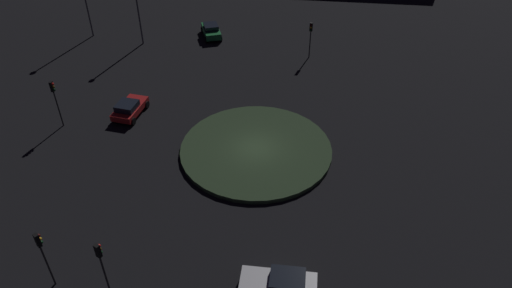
# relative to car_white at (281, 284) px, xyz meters

# --- Properties ---
(ground_plane) EXTENTS (119.09, 119.09, 0.00)m
(ground_plane) POSITION_rel_car_white_xyz_m (0.28, 13.30, -0.75)
(ground_plane) COLOR black
(roundabout_island) EXTENTS (12.16, 12.16, 0.35)m
(roundabout_island) POSITION_rel_car_white_xyz_m (0.28, 13.30, -0.57)
(roundabout_island) COLOR #2D4228
(roundabout_island) RESTS_ON ground_plane
(car_white) EXTENTS (4.77, 2.95, 1.42)m
(car_white) POSITION_rel_car_white_xyz_m (0.00, 0.00, 0.00)
(car_white) COLOR white
(car_white) RESTS_ON ground_plane
(car_green) EXTENTS (2.34, 4.00, 1.51)m
(car_green) POSITION_rel_car_white_xyz_m (-2.13, 35.12, 0.03)
(car_green) COLOR #1E7238
(car_green) RESTS_ON ground_plane
(car_red) EXTENTS (3.22, 4.23, 1.43)m
(car_red) POSITION_rel_car_white_xyz_m (-10.17, 19.83, -0.01)
(car_red) COLOR red
(car_red) RESTS_ON ground_plane
(traffic_light_southwest) EXTENTS (0.39, 0.38, 4.32)m
(traffic_light_southwest) POSITION_rel_car_white_xyz_m (-13.17, 2.25, 2.32)
(traffic_light_southwest) COLOR #2D2D2D
(traffic_light_southwest) RESTS_ON ground_plane
(traffic_light_southwest_near) EXTENTS (0.38, 0.39, 4.26)m
(traffic_light_southwest_near) POSITION_rel_car_white_xyz_m (-9.82, 1.13, 2.28)
(traffic_light_southwest_near) COLOR #2D2D2D
(traffic_light_southwest_near) RESTS_ON ground_plane
(traffic_light_west) EXTENTS (0.39, 0.36, 4.33)m
(traffic_light_west) POSITION_rel_car_white_xyz_m (-15.77, 18.94, 2.33)
(traffic_light_west) COLOR #2D2D2D
(traffic_light_west) RESTS_ON ground_plane
(traffic_light_northeast) EXTENTS (0.37, 0.40, 3.91)m
(traffic_light_northeast) POSITION_rel_car_white_xyz_m (7.97, 28.60, 2.05)
(traffic_light_northeast) COLOR #2D2D2D
(traffic_light_northeast) RESTS_ON ground_plane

